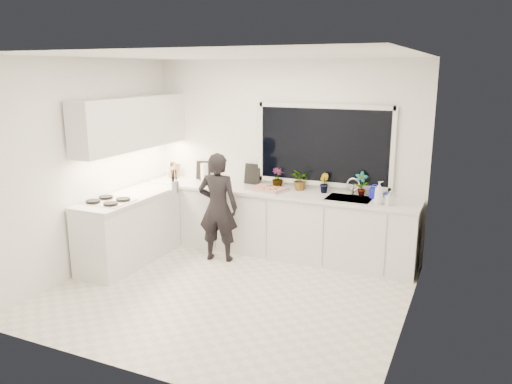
% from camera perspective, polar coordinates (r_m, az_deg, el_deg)
% --- Properties ---
extents(floor, '(4.00, 3.50, 0.02)m').
position_cam_1_polar(floor, '(6.00, -3.27, -11.49)').
color(floor, beige).
rests_on(floor, ground).
extents(wall_back, '(4.00, 0.02, 2.70)m').
position_cam_1_polar(wall_back, '(7.13, 3.13, 4.08)').
color(wall_back, white).
rests_on(wall_back, ground).
extents(wall_left, '(0.02, 3.50, 2.70)m').
position_cam_1_polar(wall_left, '(6.72, -18.85, 2.75)').
color(wall_left, white).
rests_on(wall_left, ground).
extents(wall_right, '(0.02, 3.50, 2.70)m').
position_cam_1_polar(wall_right, '(4.97, 17.51, -0.81)').
color(wall_right, white).
rests_on(wall_right, ground).
extents(ceiling, '(4.00, 3.50, 0.02)m').
position_cam_1_polar(ceiling, '(5.43, -3.68, 15.45)').
color(ceiling, white).
rests_on(ceiling, wall_back).
extents(window, '(1.80, 0.02, 1.00)m').
position_cam_1_polar(window, '(6.88, 7.73, 5.30)').
color(window, black).
rests_on(window, wall_back).
extents(base_cabinets_back, '(3.92, 0.58, 0.88)m').
position_cam_1_polar(base_cabinets_back, '(7.07, 2.12, -3.60)').
color(base_cabinets_back, white).
rests_on(base_cabinets_back, floor).
extents(base_cabinets_left, '(0.58, 1.60, 0.88)m').
position_cam_1_polar(base_cabinets_left, '(6.97, -14.26, -4.27)').
color(base_cabinets_left, white).
rests_on(base_cabinets_left, floor).
extents(countertop_back, '(3.94, 0.62, 0.04)m').
position_cam_1_polar(countertop_back, '(6.93, 2.12, 0.00)').
color(countertop_back, silver).
rests_on(countertop_back, base_cabinets_back).
extents(countertop_left, '(0.62, 1.60, 0.04)m').
position_cam_1_polar(countertop_left, '(6.85, -14.49, -0.60)').
color(countertop_left, silver).
rests_on(countertop_left, base_cabinets_left).
extents(upper_cabinets, '(0.34, 2.10, 0.70)m').
position_cam_1_polar(upper_cabinets, '(7.03, -13.94, 7.67)').
color(upper_cabinets, white).
rests_on(upper_cabinets, wall_left).
extents(sink, '(0.58, 0.42, 0.14)m').
position_cam_1_polar(sink, '(6.64, 10.57, -1.11)').
color(sink, silver).
rests_on(sink, countertop_back).
extents(faucet, '(0.03, 0.03, 0.22)m').
position_cam_1_polar(faucet, '(6.79, 11.04, 0.59)').
color(faucet, silver).
rests_on(faucet, countertop_back).
extents(stovetop, '(0.56, 0.48, 0.03)m').
position_cam_1_polar(stovetop, '(6.59, -16.53, -0.97)').
color(stovetop, black).
rests_on(stovetop, countertop_left).
extents(person, '(0.61, 0.46, 1.49)m').
position_cam_1_polar(person, '(6.75, -4.37, -1.76)').
color(person, black).
rests_on(person, floor).
extents(pizza_tray, '(0.58, 0.48, 0.03)m').
position_cam_1_polar(pizza_tray, '(6.94, 1.36, 0.32)').
color(pizza_tray, silver).
rests_on(pizza_tray, countertop_back).
extents(pizza, '(0.53, 0.42, 0.01)m').
position_cam_1_polar(pizza, '(6.94, 1.36, 0.46)').
color(pizza, red).
rests_on(pizza, pizza_tray).
extents(watering_can, '(0.17, 0.17, 0.13)m').
position_cam_1_polar(watering_can, '(6.70, 13.41, -0.10)').
color(watering_can, '#161CD2').
rests_on(watering_can, countertop_back).
extents(paper_towel_roll, '(0.13, 0.13, 0.26)m').
position_cam_1_polar(paper_towel_roll, '(7.51, -5.92, 2.18)').
color(paper_towel_roll, white).
rests_on(paper_towel_roll, countertop_back).
extents(knife_block, '(0.16, 0.14, 0.22)m').
position_cam_1_polar(knife_block, '(7.84, -9.33, 2.41)').
color(knife_block, '#975F46').
rests_on(knife_block, countertop_back).
extents(utensil_crock, '(0.17, 0.17, 0.16)m').
position_cam_1_polar(utensil_crock, '(6.92, -9.29, 0.65)').
color(utensil_crock, silver).
rests_on(utensil_crock, countertop_left).
extents(picture_frame_large, '(0.22, 0.06, 0.28)m').
position_cam_1_polar(picture_frame_large, '(7.67, -6.04, 2.50)').
color(picture_frame_large, black).
rests_on(picture_frame_large, countertop_back).
extents(picture_frame_small, '(0.25, 0.04, 0.30)m').
position_cam_1_polar(picture_frame_small, '(7.30, -0.42, 2.07)').
color(picture_frame_small, black).
rests_on(picture_frame_small, countertop_back).
extents(herb_plants, '(1.39, 0.34, 0.33)m').
position_cam_1_polar(herb_plants, '(6.90, 6.15, 1.29)').
color(herb_plants, '#26662D').
rests_on(herb_plants, countertop_back).
extents(soap_bottles, '(0.27, 0.16, 0.29)m').
position_cam_1_polar(soap_bottles, '(6.37, 14.16, -0.25)').
color(soap_bottles, '#D8BF66').
rests_on(soap_bottles, countertop_back).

